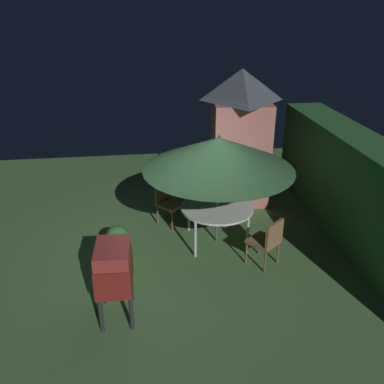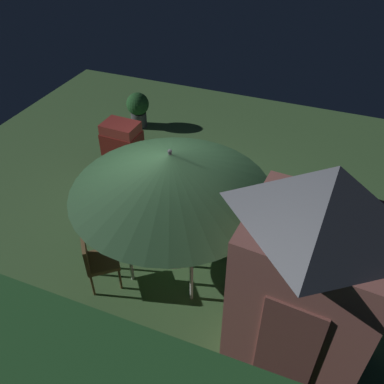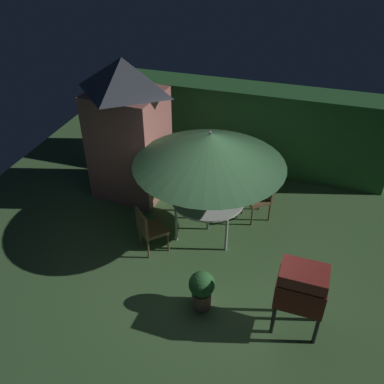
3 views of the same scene
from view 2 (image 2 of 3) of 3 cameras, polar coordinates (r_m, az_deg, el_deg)
ground_plane at (r=7.10m, az=-1.70°, el=-5.05°), size 11.00×11.00×0.00m
garden_shed at (r=4.53m, az=16.10°, el=-11.79°), size 1.61×1.43×2.98m
patio_table at (r=6.00m, az=-2.68°, el=-5.85°), size 1.38×1.38×0.75m
patio_umbrella at (r=5.28m, az=-3.03°, el=2.76°), size 2.75×2.75×2.17m
bbq_grill at (r=7.92m, az=-9.86°, el=7.27°), size 0.72×0.52×1.20m
chair_near_shed at (r=6.05m, az=-13.42°, el=-9.17°), size 0.65×0.65×0.90m
chair_far_side at (r=6.53m, az=7.53°, el=-3.88°), size 0.65×0.65×0.90m
potted_plant_by_shed at (r=7.64m, az=0.18°, el=2.41°), size 0.41×0.41×0.69m
potted_plant_by_grill at (r=9.86m, az=-7.63°, el=11.69°), size 0.53×0.53×0.84m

